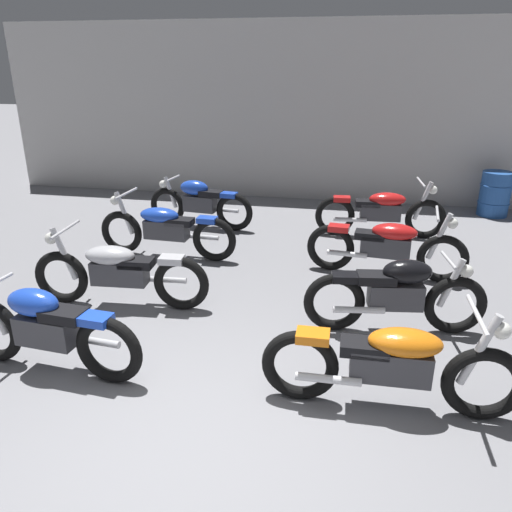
{
  "coord_description": "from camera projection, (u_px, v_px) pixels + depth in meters",
  "views": [
    {
      "loc": [
        1.13,
        -2.88,
        2.78
      ],
      "look_at": [
        0.0,
        2.78,
        0.55
      ],
      "focal_mm": 35.21,
      "sensor_mm": 36.0,
      "label": 1
    }
  ],
  "objects": [
    {
      "name": "motorcycle_right_row_2",
      "position": [
        387.0,
        245.0,
        6.84
      ],
      "size": [
        2.17,
        0.68,
        0.97
      ],
      "color": "black",
      "rests_on": "ground"
    },
    {
      "name": "motorcycle_right_row_3",
      "position": [
        381.0,
        211.0,
        8.42
      ],
      "size": [
        2.17,
        0.68,
        0.97
      ],
      "color": "black",
      "rests_on": "ground"
    },
    {
      "name": "motorcycle_right_row_1",
      "position": [
        396.0,
        293.0,
        5.4
      ],
      "size": [
        1.97,
        0.57,
        0.88
      ],
      "color": "black",
      "rests_on": "ground"
    },
    {
      "name": "motorcycle_left_row_0",
      "position": [
        46.0,
        328.0,
        4.7
      ],
      "size": [
        1.97,
        0.48,
        0.88
      ],
      "color": "black",
      "rests_on": "ground"
    },
    {
      "name": "ground_plane",
      "position": [
        185.0,
        451.0,
        3.85
      ],
      "size": [
        60.0,
        60.0,
        0.0
      ],
      "primitive_type": "plane",
      "color": "gray"
    },
    {
      "name": "oil_drum",
      "position": [
        495.0,
        194.0,
        9.62
      ],
      "size": [
        0.59,
        0.59,
        0.85
      ],
      "color": "#23519E",
      "rests_on": "ground"
    },
    {
      "name": "motorcycle_right_row_0",
      "position": [
        392.0,
        363.0,
        4.17
      ],
      "size": [
        2.17,
        0.68,
        0.97
      ],
      "color": "black",
      "rests_on": "ground"
    },
    {
      "name": "motorcycle_left_row_2",
      "position": [
        166.0,
        228.0,
        7.53
      ],
      "size": [
        2.17,
        0.68,
        0.97
      ],
      "color": "black",
      "rests_on": "ground"
    },
    {
      "name": "motorcycle_left_row_1",
      "position": [
        119.0,
        271.0,
        5.99
      ],
      "size": [
        2.17,
        0.68,
        0.97
      ],
      "color": "black",
      "rests_on": "ground"
    },
    {
      "name": "back_wall",
      "position": [
        304.0,
        113.0,
        10.41
      ],
      "size": [
        13.2,
        0.24,
        3.6
      ],
      "primitive_type": "cube",
      "color": "#BCBAB7",
      "rests_on": "ground"
    },
    {
      "name": "motorcycle_left_row_3",
      "position": [
        199.0,
        202.0,
        8.91
      ],
      "size": [
        1.97,
        0.48,
        0.88
      ],
      "color": "black",
      "rests_on": "ground"
    }
  ]
}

